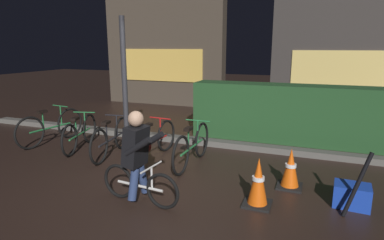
% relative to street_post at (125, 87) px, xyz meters
% --- Properties ---
extents(ground_plane, '(40.00, 40.00, 0.00)m').
position_rel_street_post_xyz_m(ground_plane, '(1.40, -1.20, -1.29)').
color(ground_plane, black).
extents(sidewalk_curb, '(12.00, 0.24, 0.12)m').
position_rel_street_post_xyz_m(sidewalk_curb, '(1.40, 1.00, -1.23)').
color(sidewalk_curb, '#56544F').
rests_on(sidewalk_curb, ground).
extents(hedge_row, '(4.80, 0.70, 1.24)m').
position_rel_street_post_xyz_m(hedge_row, '(3.20, 1.90, -0.67)').
color(hedge_row, '#214723').
rests_on(hedge_row, ground).
extents(storefront_left, '(4.35, 0.54, 4.27)m').
position_rel_street_post_xyz_m(storefront_left, '(-1.72, 5.30, 0.83)').
color(storefront_left, '#42382D').
rests_on(storefront_left, ground).
extents(storefront_right, '(4.36, 0.54, 3.91)m').
position_rel_street_post_xyz_m(storefront_right, '(4.11, 6.00, 0.66)').
color(storefront_right, '#383330').
rests_on(storefront_right, ground).
extents(street_post, '(0.10, 0.10, 2.58)m').
position_rel_street_post_xyz_m(street_post, '(0.00, 0.00, 0.00)').
color(street_post, '#2D2D33').
rests_on(street_post, ground).
extents(parked_bike_leftmost, '(0.46, 1.68, 0.78)m').
position_rel_street_post_xyz_m(parked_bike_leftmost, '(-1.85, -0.06, -0.94)').
color(parked_bike_leftmost, black).
rests_on(parked_bike_leftmost, ground).
extents(parked_bike_left_mid, '(0.52, 1.51, 0.72)m').
position_rel_street_post_xyz_m(parked_bike_left_mid, '(-0.99, -0.18, -0.96)').
color(parked_bike_left_mid, black).
rests_on(parked_bike_left_mid, ground).
extents(parked_bike_center_left, '(0.46, 1.60, 0.74)m').
position_rel_street_post_xyz_m(parked_bike_center_left, '(-0.15, -0.31, -0.95)').
color(parked_bike_center_left, black).
rests_on(parked_bike_center_left, ground).
extents(parked_bike_center_right, '(0.46, 1.55, 0.72)m').
position_rel_street_post_xyz_m(parked_bike_center_right, '(0.64, -0.13, -0.96)').
color(parked_bike_center_right, black).
rests_on(parked_bike_center_right, ground).
extents(parked_bike_right_mid, '(0.46, 1.64, 0.75)m').
position_rel_street_post_xyz_m(parked_bike_right_mid, '(1.46, -0.23, -0.95)').
color(parked_bike_right_mid, black).
rests_on(parked_bike_right_mid, ground).
extents(traffic_cone_near, '(0.36, 0.36, 0.65)m').
position_rel_street_post_xyz_m(traffic_cone_near, '(2.79, -1.30, -0.98)').
color(traffic_cone_near, black).
rests_on(traffic_cone_near, ground).
extents(traffic_cone_far, '(0.36, 0.36, 0.60)m').
position_rel_street_post_xyz_m(traffic_cone_far, '(3.13, -0.58, -1.00)').
color(traffic_cone_far, black).
rests_on(traffic_cone_far, ground).
extents(blue_crate, '(0.46, 0.35, 0.30)m').
position_rel_street_post_xyz_m(blue_crate, '(3.93, -0.90, -1.14)').
color(blue_crate, '#193DB7').
rests_on(blue_crate, ground).
extents(cyclist, '(1.19, 0.55, 1.25)m').
position_rel_street_post_xyz_m(cyclist, '(1.30, -1.78, -0.66)').
color(cyclist, black).
rests_on(cyclist, ground).
extents(closed_umbrella, '(0.32, 0.22, 0.81)m').
position_rel_street_post_xyz_m(closed_umbrella, '(3.95, -1.15, -0.88)').
color(closed_umbrella, black).
rests_on(closed_umbrella, ground).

